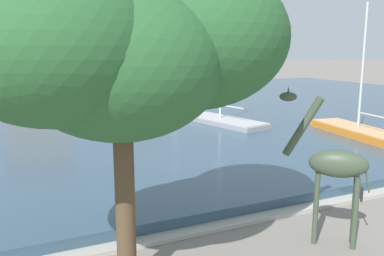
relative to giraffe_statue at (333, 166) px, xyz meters
The scene contains 10 objects.
harbor_water 24.82m from the giraffe_statue, 95.58° to the left, with size 83.08×44.58×0.44m, color #334C60.
quay_edge_coping 3.83m from the giraffe_statue, 139.04° to the left, with size 83.08×0.50×0.12m, color #ADA89E.
giraffe_statue is the anchor object (origin of this frame).
sailboat_orange 13.67m from the giraffe_statue, 40.57° to the left, with size 2.93×8.64×7.69m.
sailboat_white 26.18m from the giraffe_statue, 76.40° to the left, with size 2.05×5.89×8.81m.
sailboat_grey 16.47m from the giraffe_statue, 71.78° to the left, with size 3.49×7.36×7.11m.
shade_tree 6.15m from the giraffe_statue, behind, with size 7.25×4.84×7.14m.
mooring_bollard 4.25m from the giraffe_statue, 30.75° to the left, with size 0.24×0.24×0.50m, color #232326.
townhouse_corner_house 49.43m from the giraffe_statue, 94.00° to the left, with size 8.00×7.49×11.49m.
townhouse_wide_warehouse 50.22m from the giraffe_statue, 77.16° to the left, with size 5.24×6.31×8.20m.
Camera 1 is at (-5.49, -1.48, 5.26)m, focal length 38.42 mm.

